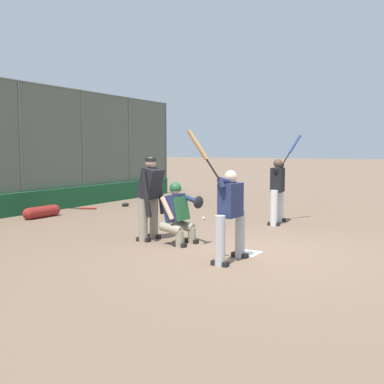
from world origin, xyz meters
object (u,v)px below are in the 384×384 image
(spare_bat_by_padding, at_px, (86,208))
(equipment_bag_dugout_side, at_px, (42,212))
(catcher_behind_plate, at_px, (179,212))
(fielding_glove_on_dirt, at_px, (125,205))
(umpire_home, at_px, (150,196))
(batter_on_deck, at_px, (278,188))
(baseball_loose, at_px, (204,218))
(batter_at_plate, at_px, (230,212))

(spare_bat_by_padding, distance_m, equipment_bag_dugout_side, 1.84)
(catcher_behind_plate, distance_m, fielding_glove_on_dirt, 6.09)
(umpire_home, bearing_deg, batter_on_deck, 152.33)
(umpire_home, height_order, equipment_bag_dugout_side, umpire_home)
(catcher_behind_plate, bearing_deg, fielding_glove_on_dirt, -127.75)
(equipment_bag_dugout_side, bearing_deg, batter_on_deck, 111.65)
(umpire_home, bearing_deg, fielding_glove_on_dirt, -138.70)
(catcher_behind_plate, relative_size, umpire_home, 0.72)
(catcher_behind_plate, relative_size, baseball_loose, 16.13)
(baseball_loose, bearing_deg, catcher_behind_plate, 20.15)
(batter_at_plate, xyz_separation_m, catcher_behind_plate, (-0.74, -1.44, -0.19))
(spare_bat_by_padding, height_order, baseball_loose, baseball_loose)
(batter_at_plate, distance_m, spare_bat_by_padding, 7.49)
(baseball_loose, bearing_deg, fielding_glove_on_dirt, -107.71)
(batter_at_plate, relative_size, spare_bat_by_padding, 2.64)
(equipment_bag_dugout_side, bearing_deg, umpire_home, 77.40)
(batter_at_plate, xyz_separation_m, umpire_home, (-0.77, -2.13, 0.08))
(batter_on_deck, distance_m, spare_bat_by_padding, 5.99)
(batter_at_plate, bearing_deg, spare_bat_by_padding, -115.30)
(baseball_loose, bearing_deg, equipment_bag_dugout_side, -63.94)
(batter_at_plate, bearing_deg, batter_on_deck, -167.82)
(batter_on_deck, distance_m, baseball_loose, 2.07)
(batter_at_plate, relative_size, baseball_loose, 28.72)
(catcher_behind_plate, relative_size, equipment_bag_dugout_side, 1.02)
(batter_at_plate, bearing_deg, catcher_behind_plate, -114.04)
(spare_bat_by_padding, xyz_separation_m, baseball_loose, (-0.08, 4.05, 0.00))
(umpire_home, bearing_deg, spare_bat_by_padding, -125.06)
(catcher_behind_plate, xyz_separation_m, batter_on_deck, (-3.27, 0.80, 0.25))
(catcher_behind_plate, bearing_deg, batter_on_deck, 169.78)
(catcher_behind_plate, xyz_separation_m, umpire_home, (-0.03, -0.69, 0.27))
(catcher_behind_plate, relative_size, fielding_glove_on_dirt, 4.00)
(batter_at_plate, bearing_deg, umpire_home, -106.73)
(spare_bat_by_padding, bearing_deg, baseball_loose, -24.02)
(umpire_home, height_order, batter_on_deck, batter_on_deck)
(catcher_behind_plate, bearing_deg, baseball_loose, -156.26)
(umpire_home, xyz_separation_m, fielding_glove_on_dirt, (-3.97, -3.86, -0.84))
(catcher_behind_plate, bearing_deg, batter_at_plate, 66.37)
(fielding_glove_on_dirt, bearing_deg, batter_at_plate, 51.62)
(batter_at_plate, height_order, equipment_bag_dugout_side, batter_at_plate)
(baseball_loose, height_order, equipment_bag_dugout_side, equipment_bag_dugout_side)
(batter_at_plate, relative_size, equipment_bag_dugout_side, 1.81)
(fielding_glove_on_dirt, xyz_separation_m, equipment_bag_dugout_side, (3.02, -0.40, 0.10))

